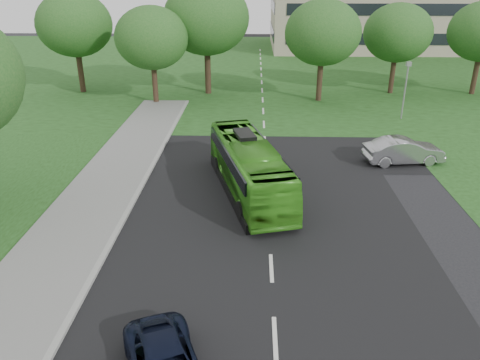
{
  "coord_description": "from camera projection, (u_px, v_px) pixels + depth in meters",
  "views": [
    {
      "loc": [
        -0.78,
        -18.08,
        11.03
      ],
      "look_at": [
        -1.45,
        3.29,
        1.6
      ],
      "focal_mm": 35.0,
      "sensor_mm": 36.0,
      "label": 1
    }
  ],
  "objects": [
    {
      "name": "sedan",
      "position": [
        404.0,
        151.0,
        29.53
      ],
      "size": [
        5.12,
        2.4,
        1.62
      ],
      "primitive_type": "imported",
      "rotation": [
        0.0,
        0.0,
        1.71
      ],
      "color": "#A2A1A6",
      "rests_on": "ground"
    },
    {
      "name": "tree_park_a",
      "position": [
        152.0,
        38.0,
        41.36
      ],
      "size": [
        6.5,
        6.5,
        8.63
      ],
      "color": "black",
      "rests_on": "ground"
    },
    {
      "name": "tree_park_c",
      "position": [
        323.0,
        33.0,
        42.12
      ],
      "size": [
        6.87,
        6.87,
        9.13
      ],
      "color": "black",
      "rests_on": "ground"
    },
    {
      "name": "bus",
      "position": [
        249.0,
        167.0,
        25.34
      ],
      "size": [
        5.04,
        10.63,
        2.88
      ],
      "primitive_type": "imported",
      "rotation": [
        0.0,
        0.0,
        0.26
      ],
      "color": "green",
      "rests_on": "ground"
    },
    {
      "name": "tree_park_f",
      "position": [
        74.0,
        25.0,
        45.24
      ],
      "size": [
        7.23,
        7.23,
        9.65
      ],
      "color": "black",
      "rests_on": "ground"
    },
    {
      "name": "street_surfaces",
      "position": [
        259.0,
        109.0,
        41.77
      ],
      "size": [
        120.0,
        120.0,
        0.15
      ],
      "color": "black",
      "rests_on": "ground"
    },
    {
      "name": "ground",
      "position": [
        270.0,
        243.0,
        20.97
      ],
      "size": [
        160.0,
        160.0,
        0.0
      ],
      "primitive_type": "plane",
      "color": "black",
      "rests_on": "ground"
    },
    {
      "name": "tree_park_b",
      "position": [
        206.0,
        18.0,
        44.37
      ],
      "size": [
        8.17,
        8.17,
        10.71
      ],
      "color": "black",
      "rests_on": "ground"
    },
    {
      "name": "tree_park_d",
      "position": [
        398.0,
        33.0,
        45.02
      ],
      "size": [
        6.53,
        6.53,
        8.64
      ],
      "color": "black",
      "rests_on": "ground"
    },
    {
      "name": "camera_pole",
      "position": [
        406.0,
        83.0,
        37.71
      ],
      "size": [
        0.43,
        0.38,
        4.67
      ],
      "rotation": [
        0.0,
        0.0,
        0.15
      ],
      "color": "gray",
      "rests_on": "ground"
    }
  ]
}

